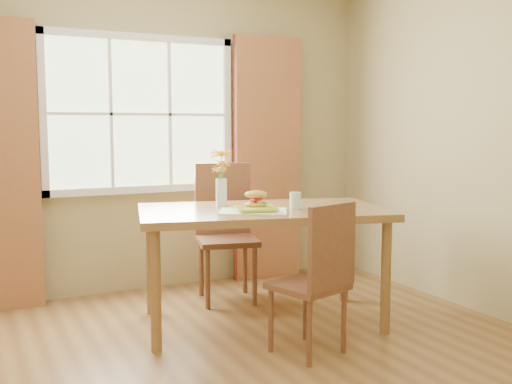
{
  "coord_description": "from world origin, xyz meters",
  "views": [
    {
      "loc": [
        -1.37,
        -3.08,
        1.4
      ],
      "look_at": [
        0.44,
        0.58,
        0.95
      ],
      "focal_mm": 42.0,
      "sensor_mm": 36.0,
      "label": 1
    }
  ],
  "objects_px": {
    "flower_vase": "(221,172)",
    "chair_far": "(225,225)",
    "dining_table": "(262,220)",
    "chair_near": "(318,273)",
    "water_glass": "(295,201)",
    "croissant_sandwich": "(256,199)"
  },
  "relations": [
    {
      "from": "flower_vase",
      "to": "chair_far",
      "type": "bearing_deg",
      "value": 64.15
    },
    {
      "from": "dining_table",
      "to": "chair_near",
      "type": "distance_m",
      "value": 0.73
    },
    {
      "from": "chair_near",
      "to": "water_glass",
      "type": "height_order",
      "value": "chair_near"
    },
    {
      "from": "dining_table",
      "to": "chair_far",
      "type": "xyz_separation_m",
      "value": [
        0.02,
        0.71,
        -0.14
      ]
    },
    {
      "from": "dining_table",
      "to": "chair_near",
      "type": "height_order",
      "value": "chair_near"
    },
    {
      "from": "water_glass",
      "to": "chair_near",
      "type": "bearing_deg",
      "value": -106.51
    },
    {
      "from": "chair_near",
      "to": "croissant_sandwich",
      "type": "relative_size",
      "value": 5.1
    },
    {
      "from": "water_glass",
      "to": "flower_vase",
      "type": "bearing_deg",
      "value": 139.11
    },
    {
      "from": "chair_near",
      "to": "flower_vase",
      "type": "relative_size",
      "value": 2.3
    },
    {
      "from": "chair_far",
      "to": "flower_vase",
      "type": "height_order",
      "value": "flower_vase"
    },
    {
      "from": "water_glass",
      "to": "flower_vase",
      "type": "relative_size",
      "value": 0.29
    },
    {
      "from": "chair_near",
      "to": "chair_far",
      "type": "bearing_deg",
      "value": 73.17
    },
    {
      "from": "dining_table",
      "to": "water_glass",
      "type": "bearing_deg",
      "value": -19.67
    },
    {
      "from": "chair_near",
      "to": "chair_far",
      "type": "distance_m",
      "value": 1.41
    },
    {
      "from": "croissant_sandwich",
      "to": "water_glass",
      "type": "relative_size",
      "value": 1.58
    },
    {
      "from": "chair_far",
      "to": "chair_near",
      "type": "bearing_deg",
      "value": -76.42
    },
    {
      "from": "chair_near",
      "to": "chair_far",
      "type": "xyz_separation_m",
      "value": [
        -0.0,
        1.41,
        0.08
      ]
    },
    {
      "from": "dining_table",
      "to": "chair_near",
      "type": "xyz_separation_m",
      "value": [
        0.02,
        -0.7,
        -0.22
      ]
    },
    {
      "from": "flower_vase",
      "to": "chair_near",
      "type": "bearing_deg",
      "value": -75.48
    },
    {
      "from": "dining_table",
      "to": "chair_near",
      "type": "relative_size",
      "value": 1.98
    },
    {
      "from": "chair_far",
      "to": "croissant_sandwich",
      "type": "bearing_deg",
      "value": -84.23
    },
    {
      "from": "dining_table",
      "to": "flower_vase",
      "type": "xyz_separation_m",
      "value": [
        -0.21,
        0.22,
        0.33
      ]
    }
  ]
}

